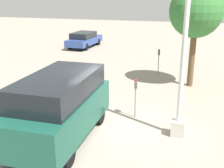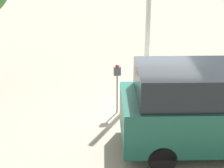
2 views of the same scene
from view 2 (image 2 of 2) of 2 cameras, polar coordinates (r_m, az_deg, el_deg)
The scene contains 4 objects.
ground_plane at distance 10.11m, azimuth 5.35°, elevation -6.26°, with size 80.00×80.00×0.00m, color gray.
parking_meter_near at distance 10.15m, azimuth 0.85°, elevation 1.07°, with size 0.22×0.15×1.56m.
lamp_post at distance 11.61m, azimuth 5.88°, elevation 7.77°, with size 0.44×0.44×5.95m.
parked_van at distance 8.66m, azimuth 16.75°, elevation -3.64°, with size 4.64×2.13×2.16m.
Camera 2 is at (-0.94, -8.87, 4.76)m, focal length 55.00 mm.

